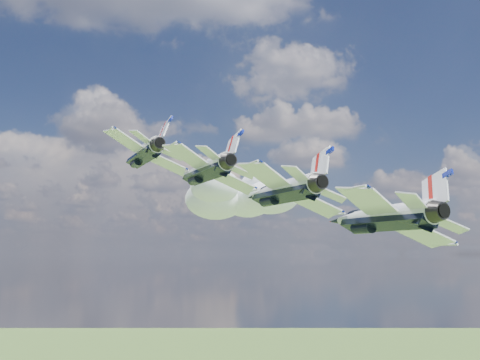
{
  "coord_description": "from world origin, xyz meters",
  "views": [
    {
      "loc": [
        10.98,
        -77.89,
        137.05
      ],
      "look_at": [
        13.43,
        -14.34,
        145.9
      ],
      "focal_mm": 40.0,
      "sensor_mm": 36.0,
      "label": 1
    }
  ],
  "objects_px": {
    "jet_1": "(204,170)",
    "jet_2": "(280,191)",
    "jet_3": "(378,217)",
    "jet_0": "(143,154)"
  },
  "relations": [
    {
      "from": "jet_1",
      "to": "jet_2",
      "type": "relative_size",
      "value": 1.0
    },
    {
      "from": "jet_1",
      "to": "jet_3",
      "type": "height_order",
      "value": "jet_1"
    },
    {
      "from": "jet_0",
      "to": "jet_1",
      "type": "distance_m",
      "value": 12.08
    },
    {
      "from": "jet_2",
      "to": "jet_1",
      "type": "bearing_deg",
      "value": 117.65
    },
    {
      "from": "jet_1",
      "to": "jet_2",
      "type": "xyz_separation_m",
      "value": [
        8.89,
        -7.42,
        -3.46
      ]
    },
    {
      "from": "jet_2",
      "to": "jet_3",
      "type": "xyz_separation_m",
      "value": [
        8.89,
        -7.42,
        -3.46
      ]
    },
    {
      "from": "jet_1",
      "to": "jet_2",
      "type": "bearing_deg",
      "value": -62.35
    },
    {
      "from": "jet_1",
      "to": "jet_2",
      "type": "height_order",
      "value": "jet_1"
    },
    {
      "from": "jet_0",
      "to": "jet_2",
      "type": "height_order",
      "value": "jet_0"
    },
    {
      "from": "jet_0",
      "to": "jet_1",
      "type": "bearing_deg",
      "value": -62.35
    }
  ]
}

